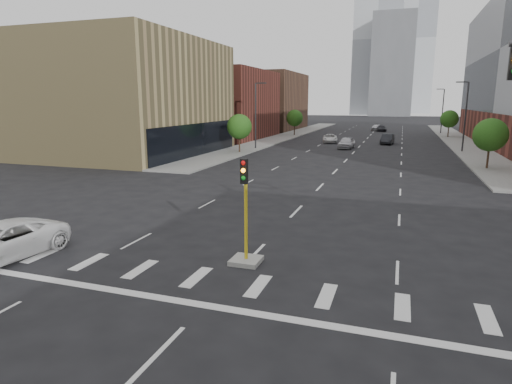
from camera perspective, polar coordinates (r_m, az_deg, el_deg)
The scene contains 21 objects.
sidewalk_left_far at distance 83.70m, azimuth 4.29°, elevation 7.52°, with size 5.00×92.00×0.15m, color gray.
sidewalk_right_far at distance 81.60m, azimuth 25.27°, elevation 6.30°, with size 5.00×92.00×0.15m, color gray.
building_left_mid at distance 57.44m, azimuth -17.10°, elevation 11.90°, with size 20.00×24.00×14.00m, color tan.
building_left_far_a at distance 80.06m, azimuth -6.00°, elevation 11.53°, with size 20.00×22.00×12.00m, color brown.
building_left_far_b at distance 104.27m, azimuth 0.07°, elevation 11.97°, with size 20.00×24.00×13.00m, color brown.
tower_left at distance 228.99m, azimuth 15.95°, elevation 18.72°, with size 22.00×22.00×70.00m, color #B2B7BC.
tower_right at distance 268.92m, azimuth 20.53°, elevation 18.44°, with size 20.00×20.00×80.00m, color #B2B7BC.
tower_mid at distance 207.46m, azimuth 17.72°, elevation 15.74°, with size 18.00×18.00×44.00m, color slate.
median_traffic_signal at distance 17.73m, azimuth -1.38°, elevation -6.54°, with size 1.20×1.20×4.40m.
streetlight_right_a at distance 62.30m, azimuth 26.08°, elevation 9.36°, with size 1.60×0.22×9.07m.
streetlight_right_b at distance 97.12m, azimuth 23.58°, elevation 10.11°, with size 1.60×0.22×9.07m.
streetlight_left at distance 59.99m, azimuth 0.02°, elevation 10.50°, with size 1.60×0.22×9.07m.
tree_left_near at distance 55.55m, azimuth -2.23°, elevation 8.70°, with size 3.20×3.20×4.85m.
tree_left_far at distance 84.23m, azimuth 5.16°, elevation 9.80°, with size 3.20×3.20×4.85m.
tree_right_near at distance 47.64m, azimuth 28.79°, elevation 6.68°, with size 3.20×3.20×4.85m.
tree_right_far at distance 87.26m, azimuth 24.39°, elevation 8.86°, with size 3.20×3.20×4.85m.
car_near_left at distance 62.41m, azimuth 11.98°, elevation 6.44°, with size 1.93×4.79×1.63m, color #B9B8BE.
car_mid_right at distance 70.37m, azimuth 17.12°, elevation 6.76°, with size 1.67×4.78×1.57m, color black.
car_far_left at distance 71.07m, azimuth 9.85°, elevation 7.06°, with size 2.24×4.86×1.35m, color silver.
car_deep_right at distance 99.68m, azimuth 16.36°, elevation 8.13°, with size 1.87×4.59×1.33m, color black.
car_distant at distance 102.03m, azimuth 15.75°, elevation 8.28°, with size 1.73×4.30×1.46m, color silver.
Camera 1 is at (5.78, -6.81, 6.62)m, focal length 30.00 mm.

